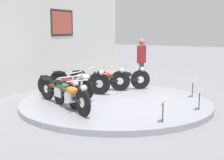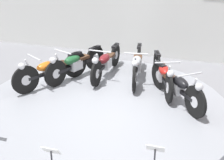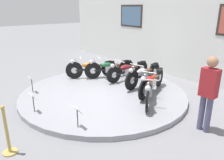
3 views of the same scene
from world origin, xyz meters
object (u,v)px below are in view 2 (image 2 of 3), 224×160
at_px(motorcycle_green, 75,63).
at_px(motorcycle_red, 163,73).
at_px(motorcycle_silver, 137,64).
at_px(motorcycle_maroon, 106,62).
at_px(motorcycle_orange, 50,70).
at_px(info_placard_front_centre, 51,154).
at_px(info_placard_front_right, 155,152).
at_px(motorcycle_black, 177,85).

distance_m(motorcycle_green, motorcycle_red, 2.13).
distance_m(motorcycle_silver, motorcycle_red, 0.75).
height_order(motorcycle_maroon, motorcycle_red, motorcycle_red).
bearing_deg(motorcycle_orange, info_placard_front_centre, -62.56).
xyz_separation_m(motorcycle_orange, motorcycle_green, (0.37, 0.57, -0.01)).
relative_size(motorcycle_silver, motorcycle_red, 1.06).
distance_m(motorcycle_green, info_placard_front_centre, 3.51).
xyz_separation_m(motorcycle_green, motorcycle_maroon, (0.68, 0.33, -0.01)).
distance_m(motorcycle_maroon, motorcycle_red, 1.49).
xyz_separation_m(motorcycle_orange, motorcycle_silver, (1.83, 0.91, 0.01)).
bearing_deg(info_placard_front_right, motorcycle_black, 88.52).
bearing_deg(motorcycle_red, motorcycle_green, -180.00).
bearing_deg(motorcycle_black, info_placard_front_right, -91.48).
distance_m(motorcycle_orange, motorcycle_silver, 2.04).
bearing_deg(motorcycle_black, motorcycle_maroon, 153.83).
xyz_separation_m(info_placard_front_centre, info_placard_front_right, (1.38, 0.47, 0.00)).
height_order(motorcycle_silver, info_placard_front_right, motorcycle_silver).
bearing_deg(motorcycle_green, info_placard_front_centre, -72.33).
relative_size(motorcycle_silver, info_placard_front_centre, 3.91).
bearing_deg(info_placard_front_right, motorcycle_silver, 107.22).
bearing_deg(motorcycle_black, info_placard_front_centre, -117.50).
relative_size(motorcycle_red, motorcycle_black, 1.19).
relative_size(motorcycle_maroon, motorcycle_silver, 0.98).
bearing_deg(info_placard_front_centre, motorcycle_silver, 83.92).
bearing_deg(motorcycle_orange, info_placard_front_right, -39.13).
bearing_deg(info_placard_front_centre, motorcycle_black, 62.50).
distance_m(motorcycle_black, info_placard_front_centre, 3.13).
relative_size(motorcycle_green, motorcycle_maroon, 0.95).
bearing_deg(motorcycle_red, info_placard_front_centre, -107.64).
bearing_deg(motorcycle_orange, motorcycle_green, 56.86).
bearing_deg(motorcycle_red, motorcycle_orange, -167.11).
height_order(motorcycle_red, motorcycle_black, motorcycle_red).
relative_size(motorcycle_orange, motorcycle_maroon, 0.89).
distance_m(motorcycle_maroon, info_placard_front_centre, 3.69).
height_order(motorcycle_maroon, motorcycle_black, motorcycle_black).
xyz_separation_m(motorcycle_green, info_placard_front_right, (2.45, -2.87, -0.01)).
xyz_separation_m(motorcycle_black, info_placard_front_centre, (-1.44, -2.77, -0.02)).
bearing_deg(motorcycle_maroon, info_placard_front_right, -61.02).
bearing_deg(motorcycle_green, info_placard_front_right, -49.52).
relative_size(motorcycle_green, motorcycle_silver, 0.93).
bearing_deg(motorcycle_black, motorcycle_orange, -179.94).
height_order(motorcycle_orange, motorcycle_maroon, motorcycle_orange).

